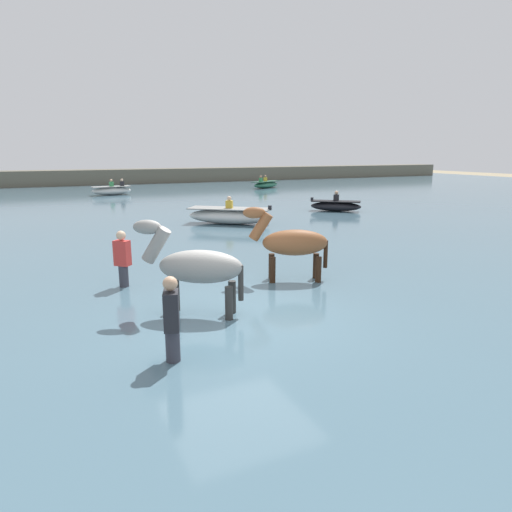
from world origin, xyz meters
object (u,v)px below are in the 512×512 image
at_px(horse_lead_chestnut, 291,245).
at_px(boat_near_port, 336,206).
at_px(boat_mid_channel, 266,184).
at_px(person_wading_mid, 172,330).
at_px(person_spectator_far, 123,266).
at_px(horse_trailing_grey, 196,269).
at_px(boat_far_inshore, 230,216).
at_px(boat_far_offshore, 112,190).

distance_m(horse_lead_chestnut, boat_near_port, 12.54).
distance_m(boat_near_port, boat_mid_channel, 14.59).
relative_size(horse_lead_chestnut, person_wading_mid, 1.27).
distance_m(horse_lead_chestnut, person_spectator_far, 3.67).
relative_size(horse_lead_chestnut, boat_mid_channel, 0.70).
relative_size(horse_lead_chestnut, person_spectator_far, 1.27).
bearing_deg(boat_near_port, horse_trailing_grey, -134.10).
relative_size(horse_trailing_grey, boat_near_port, 0.88).
distance_m(horse_lead_chestnut, boat_mid_channel, 26.40).
height_order(boat_near_port, boat_mid_channel, boat_mid_channel).
bearing_deg(person_wading_mid, boat_near_port, 47.58).
height_order(person_spectator_far, person_wading_mid, same).
relative_size(horse_lead_chestnut, horse_trailing_grey, 0.98).
relative_size(boat_far_inshore, person_wading_mid, 2.06).
xyz_separation_m(boat_mid_channel, person_wading_mid, (-14.69, -26.73, 0.18)).
height_order(horse_trailing_grey, person_spectator_far, horse_trailing_grey).
height_order(boat_far_offshore, person_wading_mid, person_wading_mid).
bearing_deg(horse_lead_chestnut, boat_near_port, 50.54).
height_order(boat_far_offshore, person_spectator_far, person_spectator_far).
bearing_deg(boat_near_port, horse_lead_chestnut, -129.46).
bearing_deg(horse_trailing_grey, boat_far_offshore, 85.53).
height_order(horse_trailing_grey, person_wading_mid, horse_trailing_grey).
height_order(boat_far_inshore, boat_near_port, boat_far_inshore).
bearing_deg(boat_far_inshore, boat_far_offshore, 99.62).
height_order(horse_trailing_grey, boat_far_offshore, horse_trailing_grey).
height_order(horse_trailing_grey, boat_mid_channel, horse_trailing_grey).
bearing_deg(horse_lead_chestnut, boat_mid_channel, 64.86).
height_order(boat_far_inshore, boat_far_offshore, boat_far_inshore).
bearing_deg(boat_far_offshore, horse_trailing_grey, -94.47).
bearing_deg(horse_lead_chestnut, horse_trailing_grey, -154.72).
bearing_deg(person_wading_mid, horse_trailing_grey, 61.58).
bearing_deg(boat_far_inshore, horse_trailing_grey, -115.13).
bearing_deg(horse_trailing_grey, horse_lead_chestnut, 25.28).
bearing_deg(horse_trailing_grey, person_spectator_far, 111.02).
distance_m(person_spectator_far, person_wading_mid, 3.93).
height_order(boat_mid_channel, person_wading_mid, person_wading_mid).
bearing_deg(boat_far_inshore, horse_lead_chestnut, -102.49).
bearing_deg(boat_far_inshore, boat_near_port, 13.71).
bearing_deg(horse_trailing_grey, boat_far_inshore, 64.87).
distance_m(boat_near_port, boat_far_offshore, 15.89).
xyz_separation_m(boat_far_offshore, person_spectator_far, (-2.79, -21.90, 0.16)).
bearing_deg(boat_far_offshore, boat_mid_channel, 4.33).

